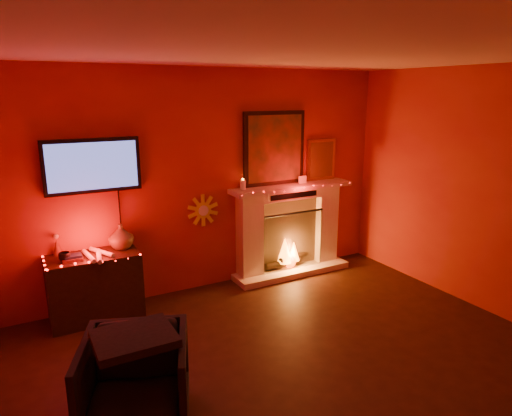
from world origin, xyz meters
The scene contains 6 objects.
room centered at (0.00, 0.00, 1.35)m, with size 5.00×5.00×5.00m.
fireplace centered at (1.14, 2.39, 0.72)m, with size 1.72×0.40×2.18m.
tv centered at (-1.30, 2.45, 1.65)m, with size 1.00×0.07×1.24m.
sunburst_clock centered at (-0.05, 2.48, 1.00)m, with size 0.40×0.03×0.40m.
console_table centered at (-1.40, 2.26, 0.40)m, with size 0.95×0.56×1.00m.
armchair centered at (-1.44, 0.39, 0.35)m, with size 0.75×0.77×0.70m, color black.
Camera 1 is at (-2.06, -2.59, 2.40)m, focal length 32.00 mm.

